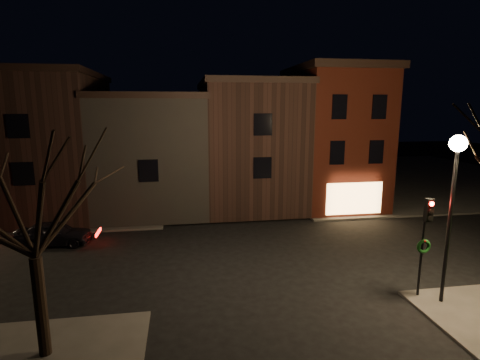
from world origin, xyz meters
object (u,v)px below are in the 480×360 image
(traffic_signal, at_px, (425,232))
(parked_car_a, at_px, (54,233))
(street_lamp_near, at_px, (455,174))
(bare_tree_left, at_px, (27,185))

(traffic_signal, distance_m, parked_car_a, 18.76)
(street_lamp_near, bearing_deg, parked_car_a, 151.63)
(bare_tree_left, height_order, parked_car_a, bare_tree_left)
(street_lamp_near, relative_size, traffic_signal, 1.60)
(traffic_signal, xyz_separation_m, parked_car_a, (-16.47, 8.72, -2.13))
(parked_car_a, bearing_deg, street_lamp_near, -114.35)
(street_lamp_near, bearing_deg, traffic_signal, 140.63)
(parked_car_a, bearing_deg, traffic_signal, -113.90)
(street_lamp_near, height_order, bare_tree_left, bare_tree_left)
(bare_tree_left, distance_m, parked_car_a, 11.63)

